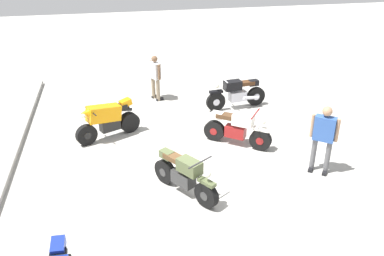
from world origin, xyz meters
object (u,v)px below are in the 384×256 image
(person_in_white_shirt, at_px, (155,75))
(motorcycle_black_cruiser, at_px, (237,93))
(motorcycle_olive_vintage, at_px, (185,175))
(motorcycle_cream_vintage, at_px, (237,129))
(person_in_blue_shirt, at_px, (324,135))
(motorcycle_orange_sportbike, at_px, (107,119))

(person_in_white_shirt, bearing_deg, motorcycle_black_cruiser, -51.40)
(motorcycle_olive_vintage, xyz_separation_m, person_in_white_shirt, (5.71, 0.02, 0.39))
(motorcycle_cream_vintage, bearing_deg, person_in_blue_shirt, -10.37)
(motorcycle_olive_vintage, bearing_deg, person_in_white_shirt, 145.83)
(motorcycle_olive_vintage, xyz_separation_m, motorcycle_black_cruiser, (4.46, -2.53, 0.03))
(motorcycle_cream_vintage, distance_m, person_in_white_shirt, 4.14)
(motorcycle_cream_vintage, height_order, person_in_blue_shirt, person_in_blue_shirt)
(motorcycle_orange_sportbike, height_order, motorcycle_cream_vintage, motorcycle_orange_sportbike)
(motorcycle_cream_vintage, distance_m, person_in_blue_shirt, 2.43)
(person_in_blue_shirt, bearing_deg, person_in_white_shirt, -109.85)
(motorcycle_black_cruiser, distance_m, motorcycle_cream_vintage, 2.55)
(motorcycle_black_cruiser, bearing_deg, motorcycle_olive_vintage, 52.34)
(motorcycle_cream_vintage, bearing_deg, person_in_white_shirt, 152.09)
(motorcycle_black_cruiser, bearing_deg, person_in_white_shirt, -34.10)
(person_in_blue_shirt, distance_m, person_in_white_shirt, 6.43)
(motorcycle_orange_sportbike, distance_m, motorcycle_cream_vintage, 3.67)
(motorcycle_olive_vintage, height_order, motorcycle_orange_sportbike, motorcycle_orange_sportbike)
(motorcycle_orange_sportbike, height_order, motorcycle_black_cruiser, motorcycle_orange_sportbike)
(motorcycle_orange_sportbike, relative_size, person_in_white_shirt, 1.17)
(motorcycle_black_cruiser, distance_m, person_in_white_shirt, 2.86)
(motorcycle_orange_sportbike, xyz_separation_m, motorcycle_cream_vintage, (-1.09, -3.51, -0.11))
(motorcycle_olive_vintage, xyz_separation_m, person_in_blue_shirt, (0.31, -3.47, 0.54))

